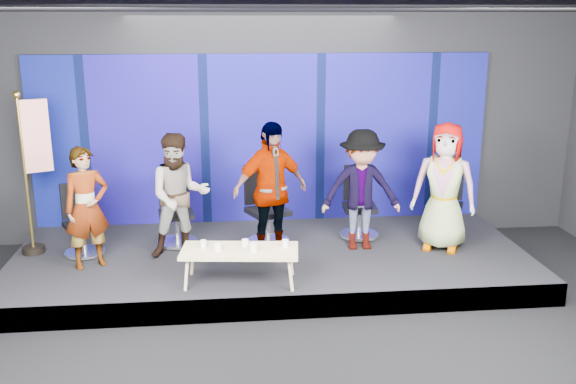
% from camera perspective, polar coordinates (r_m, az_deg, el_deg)
% --- Properties ---
extents(ground, '(10.00, 10.00, 0.00)m').
position_cam_1_polar(ground, '(6.78, 0.19, -15.10)').
color(ground, black).
rests_on(ground, ground).
extents(room_walls, '(10.02, 8.02, 3.51)m').
position_cam_1_polar(room_walls, '(5.93, 0.22, 5.58)').
color(room_walls, black).
rests_on(room_walls, ground).
extents(riser, '(7.00, 3.00, 0.30)m').
position_cam_1_polar(riser, '(8.96, -1.52, -6.17)').
color(riser, black).
rests_on(riser, ground).
extents(backdrop, '(7.00, 0.08, 2.60)m').
position_cam_1_polar(backdrop, '(9.95, -2.23, 4.71)').
color(backdrop, '#08125D').
rests_on(backdrop, riser).
extents(chair_a, '(0.74, 0.74, 0.97)m').
position_cam_1_polar(chair_a, '(9.15, -17.85, -3.36)').
color(chair_a, silver).
rests_on(chair_a, riser).
extents(panelist_a, '(0.68, 0.60, 1.57)m').
position_cam_1_polar(panelist_a, '(8.54, -17.45, -1.35)').
color(panelist_a, black).
rests_on(panelist_a, riser).
extents(chair_b, '(0.67, 0.67, 1.04)m').
position_cam_1_polar(chair_b, '(9.24, -9.91, -2.50)').
color(chair_b, silver).
rests_on(chair_b, riser).
extents(panelist_b, '(0.90, 0.75, 1.68)m').
position_cam_1_polar(panelist_b, '(8.61, -9.65, -0.34)').
color(panelist_b, black).
rests_on(panelist_b, riser).
extents(chair_c, '(0.84, 0.84, 1.13)m').
position_cam_1_polar(chair_c, '(9.10, -1.96, -2.35)').
color(chair_c, silver).
rests_on(chair_c, riser).
extents(panelist_c, '(1.16, 0.84, 1.84)m').
position_cam_1_polar(panelist_c, '(8.46, -1.59, 0.14)').
color(panelist_c, black).
rests_on(panelist_c, riser).
extents(chair_d, '(0.62, 0.62, 1.04)m').
position_cam_1_polar(chair_d, '(9.47, 6.33, -1.93)').
color(chair_d, silver).
rests_on(chair_d, riser).
extents(panelist_d, '(1.12, 0.69, 1.68)m').
position_cam_1_polar(panelist_d, '(8.84, 6.53, 0.19)').
color(panelist_d, black).
rests_on(panelist_d, riser).
extents(chair_e, '(0.82, 0.82, 1.09)m').
position_cam_1_polar(chair_e, '(9.65, 13.69, -1.83)').
color(chair_e, silver).
rests_on(chair_e, riser).
extents(panelist_e, '(1.03, 0.89, 1.77)m').
position_cam_1_polar(panelist_e, '(9.02, 13.72, 0.46)').
color(panelist_e, black).
rests_on(panelist_e, riser).
extents(coffee_table, '(1.46, 0.75, 0.43)m').
position_cam_1_polar(coffee_table, '(7.77, -4.31, -5.34)').
color(coffee_table, tan).
rests_on(coffee_table, riser).
extents(mug_a, '(0.08, 0.08, 0.09)m').
position_cam_1_polar(mug_a, '(7.85, -7.54, -4.60)').
color(mug_a, silver).
rests_on(mug_a, coffee_table).
extents(mug_b, '(0.08, 0.08, 0.10)m').
position_cam_1_polar(mug_b, '(7.72, -6.29, -4.87)').
color(mug_b, silver).
rests_on(mug_b, coffee_table).
extents(mug_c, '(0.08, 0.08, 0.10)m').
position_cam_1_polar(mug_c, '(7.81, -3.83, -4.56)').
color(mug_c, silver).
rests_on(mug_c, coffee_table).
extents(mug_d, '(0.09, 0.09, 0.11)m').
position_cam_1_polar(mug_d, '(7.65, -3.10, -4.94)').
color(mug_d, silver).
rests_on(mug_d, coffee_table).
extents(mug_e, '(0.08, 0.08, 0.09)m').
position_cam_1_polar(mug_e, '(7.79, -0.25, -4.59)').
color(mug_e, silver).
rests_on(mug_e, coffee_table).
extents(flag_stand, '(0.49, 0.31, 2.22)m').
position_cam_1_polar(flag_stand, '(9.20, -21.67, 1.92)').
color(flag_stand, black).
rests_on(flag_stand, riser).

